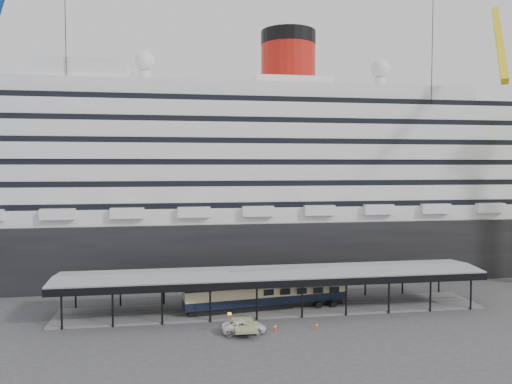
{
  "coord_description": "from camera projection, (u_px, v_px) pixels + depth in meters",
  "views": [
    {
      "loc": [
        -12.6,
        -59.31,
        19.12
      ],
      "look_at": [
        -1.86,
        8.0,
        15.55
      ],
      "focal_mm": 35.0,
      "sensor_mm": 36.0,
      "label": 1
    }
  ],
  "objects": [
    {
      "name": "traffic_cone_mid",
      "position": [
        275.0,
        327.0,
        57.81
      ],
      "size": [
        0.53,
        0.53,
        0.81
      ],
      "rotation": [
        0.0,
        0.0,
        0.33
      ],
      "color": "red",
      "rests_on": "ground"
    },
    {
      "name": "traffic_cone_right",
      "position": [
        317.0,
        325.0,
        58.64
      ],
      "size": [
        0.48,
        0.48,
        0.72
      ],
      "rotation": [
        0.0,
        0.0,
        -0.38
      ],
      "color": "#DD470C",
      "rests_on": "ground"
    },
    {
      "name": "traffic_cone_left",
      "position": [
        234.0,
        329.0,
        57.38
      ],
      "size": [
        0.51,
        0.51,
        0.79
      ],
      "rotation": [
        0.0,
        0.0,
        -0.33
      ],
      "color": "red",
      "rests_on": "ground"
    },
    {
      "name": "cruise_ship",
      "position": [
        246.0,
        170.0,
        92.07
      ],
      "size": [
        130.0,
        30.0,
        43.9
      ],
      "color": "black",
      "rests_on": "ground"
    },
    {
      "name": "pullman_carriage",
      "position": [
        267.0,
        290.0,
        66.12
      ],
      "size": [
        22.32,
        5.79,
        21.73
      ],
      "rotation": [
        0.0,
        0.0,
        0.13
      ],
      "color": "black",
      "rests_on": "ground"
    },
    {
      "name": "port_truck",
      "position": [
        244.0,
        327.0,
        57.03
      ],
      "size": [
        5.11,
        2.36,
        1.42
      ],
      "primitive_type": "imported",
      "rotation": [
        0.0,
        0.0,
        1.57
      ],
      "color": "white",
      "rests_on": "ground"
    },
    {
      "name": "platform_canopy",
      "position": [
        273.0,
        292.0,
        66.27
      ],
      "size": [
        56.0,
        9.18,
        5.3
      ],
      "color": "slate",
      "rests_on": "ground"
    },
    {
      "name": "ground",
      "position": [
        281.0,
        321.0,
        61.47
      ],
      "size": [
        200.0,
        200.0,
        0.0
      ],
      "primitive_type": "plane",
      "color": "#38383A",
      "rests_on": "ground"
    }
  ]
}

